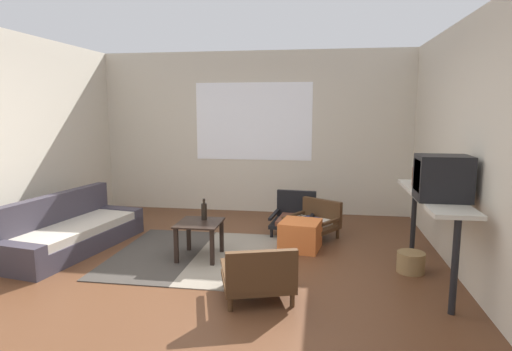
% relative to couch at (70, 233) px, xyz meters
% --- Properties ---
extents(ground_plane, '(7.80, 7.80, 0.00)m').
position_rel_couch_xyz_m(ground_plane, '(1.95, -0.63, -0.21)').
color(ground_plane, '#56331E').
extents(far_wall_with_window, '(5.60, 0.13, 2.70)m').
position_rel_couch_xyz_m(far_wall_with_window, '(1.95, 2.43, 1.14)').
color(far_wall_with_window, beige).
rests_on(far_wall_with_window, ground).
extents(side_wall_right, '(0.12, 6.60, 2.70)m').
position_rel_couch_xyz_m(side_wall_right, '(4.61, -0.33, 1.14)').
color(side_wall_right, beige).
rests_on(side_wall_right, ground).
extents(area_rug, '(1.98, 1.91, 0.01)m').
position_rel_couch_xyz_m(area_rug, '(1.64, 0.02, -0.21)').
color(area_rug, '#38332D').
rests_on(area_rug, ground).
extents(couch, '(1.04, 2.04, 0.69)m').
position_rel_couch_xyz_m(couch, '(0.00, 0.00, 0.00)').
color(couch, '#38333D').
rests_on(couch, ground).
extents(coffee_table, '(0.50, 0.54, 0.44)m').
position_rel_couch_xyz_m(coffee_table, '(1.70, -0.05, 0.13)').
color(coffee_table, black).
rests_on(coffee_table, ground).
extents(armchair_by_window, '(0.64, 0.69, 0.57)m').
position_rel_couch_xyz_m(armchair_by_window, '(2.73, 1.20, 0.03)').
color(armchair_by_window, black).
rests_on(armchair_by_window, ground).
extents(armchair_striped_foreground, '(0.80, 0.78, 0.54)m').
position_rel_couch_xyz_m(armchair_striped_foreground, '(2.55, -1.06, 0.02)').
color(armchair_striped_foreground, '#472D19').
rests_on(armchair_striped_foreground, ground).
extents(armchair_corner, '(0.82, 0.80, 0.50)m').
position_rel_couch_xyz_m(armchair_corner, '(3.02, 1.00, 0.02)').
color(armchair_corner, '#472D19').
rests_on(armchair_corner, ground).
extents(ottoman_orange, '(0.55, 0.55, 0.36)m').
position_rel_couch_xyz_m(ottoman_orange, '(2.86, 0.46, -0.03)').
color(ottoman_orange, '#D1662D').
rests_on(ottoman_orange, ground).
extents(console_shelf, '(0.41, 1.82, 0.89)m').
position_rel_couch_xyz_m(console_shelf, '(4.25, -0.22, 0.58)').
color(console_shelf, beige).
rests_on(console_shelf, ground).
extents(crt_television, '(0.48, 0.36, 0.43)m').
position_rel_couch_xyz_m(crt_television, '(4.24, -0.53, 0.89)').
color(crt_television, black).
rests_on(crt_television, console_shelf).
extents(clay_vase, '(0.24, 0.24, 0.32)m').
position_rel_couch_xyz_m(clay_vase, '(4.25, 0.27, 0.79)').
color(clay_vase, brown).
rests_on(clay_vase, console_shelf).
extents(glass_bottle, '(0.07, 0.07, 0.26)m').
position_rel_couch_xyz_m(glass_bottle, '(1.73, 0.07, 0.33)').
color(glass_bottle, black).
rests_on(glass_bottle, coffee_table).
extents(wicker_basket, '(0.29, 0.29, 0.22)m').
position_rel_couch_xyz_m(wicker_basket, '(4.09, -0.12, -0.10)').
color(wicker_basket, olive).
rests_on(wicker_basket, ground).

